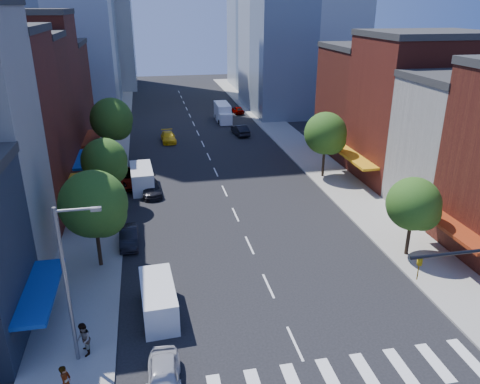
% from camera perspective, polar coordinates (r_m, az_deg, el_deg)
% --- Properties ---
extents(ground, '(220.00, 220.00, 0.00)m').
position_cam_1_polar(ground, '(28.34, 6.70, -17.86)').
color(ground, black).
rests_on(ground, ground).
extents(sidewalk_left, '(5.00, 120.00, 0.15)m').
position_cam_1_polar(sidewalk_left, '(63.37, -15.64, 4.63)').
color(sidewalk_left, gray).
rests_on(sidewalk_left, ground).
extents(sidewalk_right, '(5.00, 120.00, 0.15)m').
position_cam_1_polar(sidewalk_right, '(66.21, 6.52, 6.04)').
color(sidewalk_right, gray).
rests_on(sidewalk_right, ground).
extents(crosswalk, '(19.00, 3.00, 0.01)m').
position_cam_1_polar(crosswalk, '(26.24, 8.84, -21.90)').
color(crosswalk, silver).
rests_on(crosswalk, ground).
extents(bldg_left_3, '(12.00, 8.00, 15.00)m').
position_cam_1_polar(bldg_left_3, '(52.46, -26.51, 8.04)').
color(bldg_left_3, '#501B14').
rests_on(bldg_left_3, ground).
extents(bldg_left_4, '(12.00, 9.00, 17.00)m').
position_cam_1_polar(bldg_left_4, '(60.39, -24.79, 10.86)').
color(bldg_left_4, '#5B1D15').
rests_on(bldg_left_4, ground).
extents(bldg_left_5, '(12.00, 10.00, 13.00)m').
position_cam_1_polar(bldg_left_5, '(69.87, -22.93, 10.73)').
color(bldg_left_5, '#501B14').
rests_on(bldg_left_5, ground).
extents(bldg_right_1, '(12.00, 8.00, 12.00)m').
position_cam_1_polar(bldg_right_1, '(47.05, 26.28, 4.79)').
color(bldg_right_1, silver).
rests_on(bldg_right_1, ground).
extents(bldg_right_2, '(12.00, 10.00, 15.00)m').
position_cam_1_polar(bldg_right_2, '(53.86, 20.91, 9.21)').
color(bldg_right_2, '#5B1D15').
rests_on(bldg_right_2, ground).
extents(bldg_right_3, '(12.00, 10.00, 13.00)m').
position_cam_1_polar(bldg_right_3, '(62.56, 16.04, 10.46)').
color(bldg_right_3, '#501B14').
rests_on(bldg_right_3, ground).
extents(streetlight, '(2.25, 0.25, 9.00)m').
position_cam_1_polar(streetlight, '(25.45, -20.10, -9.75)').
color(streetlight, slate).
rests_on(streetlight, sidewalk_left).
extents(tree_left_near, '(4.80, 4.80, 7.30)m').
position_cam_1_polar(tree_left_near, '(34.36, -17.17, -1.70)').
color(tree_left_near, black).
rests_on(tree_left_near, sidewalk_left).
extents(tree_left_mid, '(4.20, 4.20, 6.65)m').
position_cam_1_polar(tree_left_mid, '(44.75, -16.01, 3.46)').
color(tree_left_mid, black).
rests_on(tree_left_mid, sidewalk_left).
extents(tree_left_far, '(5.00, 5.00, 7.75)m').
position_cam_1_polar(tree_left_far, '(58.05, -15.24, 8.38)').
color(tree_left_far, black).
rests_on(tree_left_far, sidewalk_left).
extents(tree_right_near, '(4.00, 4.00, 6.20)m').
position_cam_1_polar(tree_right_near, '(36.94, 20.61, -1.61)').
color(tree_right_near, black).
rests_on(tree_right_near, sidewalk_right).
extents(tree_right_far, '(4.60, 4.60, 7.20)m').
position_cam_1_polar(tree_right_far, '(51.92, 10.54, 6.84)').
color(tree_right_far, black).
rests_on(tree_right_far, sidewalk_right).
extents(parked_car_front, '(1.91, 4.32, 1.44)m').
position_cam_1_polar(parked_car_front, '(25.40, -9.27, -21.51)').
color(parked_car_front, '#B1B1B6').
rests_on(parked_car_front, ground).
extents(parked_car_second, '(1.52, 4.15, 1.36)m').
position_cam_1_polar(parked_car_second, '(38.82, -13.40, -5.32)').
color(parked_car_second, black).
rests_on(parked_car_second, ground).
extents(parked_car_third, '(3.16, 5.90, 1.58)m').
position_cam_1_polar(parked_car_third, '(51.48, -13.01, 1.75)').
color(parked_car_third, '#999999').
rests_on(parked_car_third, ground).
extents(parked_car_rear, '(2.30, 4.82, 1.36)m').
position_cam_1_polar(parked_car_rear, '(48.41, -10.82, 0.48)').
color(parked_car_rear, black).
rests_on(parked_car_rear, ground).
extents(cargo_van_near, '(2.28, 5.11, 2.14)m').
position_cam_1_polar(cargo_van_near, '(30.03, -9.89, -12.95)').
color(cargo_van_near, silver).
rests_on(cargo_van_near, ground).
extents(cargo_van_far, '(2.47, 5.57, 2.33)m').
position_cam_1_polar(cargo_van_far, '(49.84, -11.87, 1.62)').
color(cargo_van_far, silver).
rests_on(cargo_van_far, ground).
extents(taxi, '(2.08, 4.76, 1.36)m').
position_cam_1_polar(taxi, '(66.92, -8.72, 6.64)').
color(taxi, yellow).
rests_on(taxi, ground).
extents(traffic_car_oncoming, '(2.13, 4.83, 1.54)m').
position_cam_1_polar(traffic_car_oncoming, '(69.64, 0.03, 7.57)').
color(traffic_car_oncoming, black).
rests_on(traffic_car_oncoming, ground).
extents(traffic_car_far, '(1.85, 3.91, 1.29)m').
position_cam_1_polar(traffic_car_far, '(83.94, -0.29, 9.97)').
color(traffic_car_far, '#999999').
rests_on(traffic_car_far, ground).
extents(box_truck, '(2.28, 7.08, 2.84)m').
position_cam_1_polar(box_truck, '(78.26, -2.09, 9.60)').
color(box_truck, white).
rests_on(box_truck, ground).
extents(pedestrian_near, '(0.58, 0.77, 1.92)m').
position_cam_1_polar(pedestrian_near, '(25.78, -20.46, -20.91)').
color(pedestrian_near, '#999999').
rests_on(pedestrian_near, sidewalk_left).
extents(pedestrian_far, '(0.92, 1.09, 1.97)m').
position_cam_1_polar(pedestrian_far, '(27.98, -18.54, -16.67)').
color(pedestrian_far, '#999999').
rests_on(pedestrian_far, sidewalk_left).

